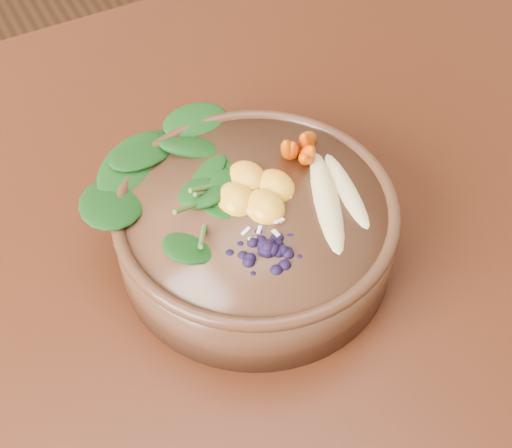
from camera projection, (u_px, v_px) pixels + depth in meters
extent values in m
cylinder|color=#331C0C|center=(442.00, 124.00, 1.40)|extent=(0.07, 0.07, 0.71)
cube|color=#421C0D|center=(159.00, 298.00, 0.68)|extent=(1.60, 0.90, 0.04)
cylinder|color=#492A19|center=(256.00, 231.00, 0.66)|extent=(0.33, 0.33, 0.07)
ellipsoid|color=#E0CC84|center=(348.00, 182.00, 0.64)|extent=(0.05, 0.14, 0.02)
ellipsoid|color=#E0CC84|center=(328.00, 190.00, 0.63)|extent=(0.07, 0.13, 0.02)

